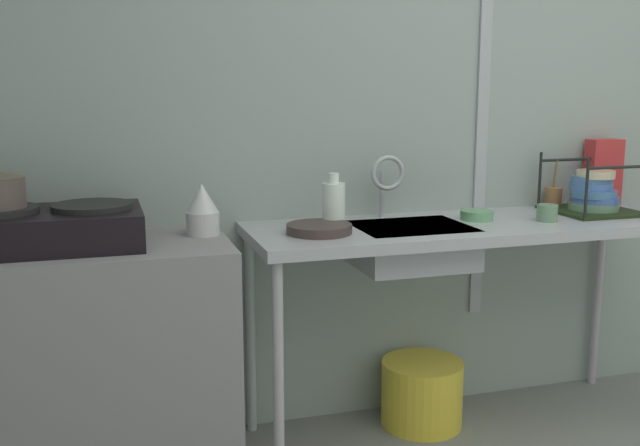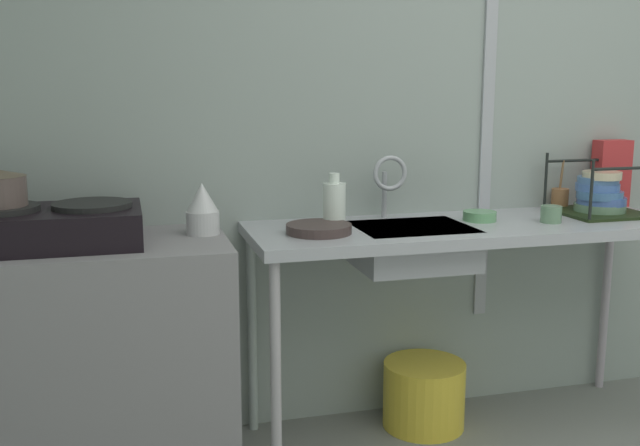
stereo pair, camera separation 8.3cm
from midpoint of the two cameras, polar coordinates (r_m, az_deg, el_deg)
The scene contains 16 objects.
wall_back at distance 3.15m, azimuth 14.71°, elevation 9.35°, with size 5.37×0.10×2.57m, color #939E99.
wall_metal_strip at distance 3.06m, azimuth 13.92°, elevation 11.76°, with size 0.05×0.01×2.05m, color #A9ABB4.
counter_concrete at distance 2.60m, azimuth -18.14°, elevation -10.65°, with size 1.07×0.53×0.83m, color gray.
counter_sink at distance 2.80m, azimuth 12.41°, elevation -1.29°, with size 1.66×0.53×0.83m.
stove at distance 2.47m, azimuth -19.72°, elevation -0.23°, with size 0.59×0.38×0.14m.
percolator at distance 2.53m, azimuth -8.27°, elevation 1.07°, with size 0.12×0.12×0.18m.
sink_basin at distance 2.70m, azimuth 8.11°, elevation -1.82°, with size 0.42×0.35×0.15m, color #A9ABB4.
faucet at distance 2.78m, azimuth 6.29°, elevation 3.59°, with size 0.14×0.08×0.25m.
frying_pan at distance 2.53m, azimuth 0.85°, elevation -0.45°, with size 0.23×0.23×0.03m, color #3F312F.
dish_rack at distance 3.12m, azimuth 21.78°, elevation 1.98°, with size 0.32×0.33×0.24m.
cup_by_rack at distance 2.88m, azimuth 18.46°, elevation 0.66°, with size 0.08×0.08×0.06m, color slate.
small_bowl_on_drainboard at distance 2.84m, azimuth 13.23°, elevation 0.54°, with size 0.13×0.13×0.04m, color #63A06B.
bottle_by_sink at distance 2.63m, azimuth 2.03°, elevation 1.48°, with size 0.08×0.08×0.20m.
cereal_box at distance 3.34m, azimuth 22.51°, elevation 3.62°, with size 0.15×0.08×0.28m, color red.
utensil_jar at distance 3.22m, azimuth 19.00°, elevation 1.89°, with size 0.07×0.07×0.20m.
bucket_on_floor at distance 3.00m, azimuth 8.96°, elevation -13.13°, with size 0.32×0.32×0.26m, color yellow.
Camera 2 is at (-1.52, -0.85, 1.34)m, focal length 40.82 mm.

